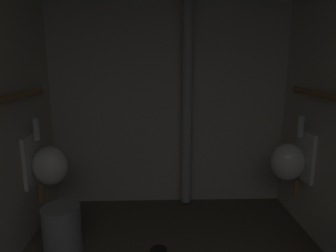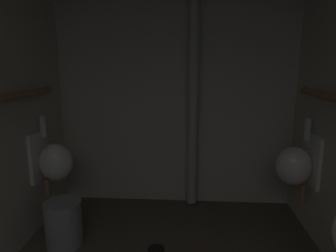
{
  "view_description": "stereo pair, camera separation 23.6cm",
  "coord_description": "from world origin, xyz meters",
  "px_view_note": "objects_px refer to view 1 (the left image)",
  "views": [
    {
      "loc": [
        -0.11,
        0.13,
        1.49
      ],
      "look_at": [
        -0.03,
        2.54,
        0.98
      ],
      "focal_mm": 32.26,
      "sensor_mm": 36.0,
      "label": 1
    },
    {
      "loc": [
        0.13,
        0.13,
        1.49
      ],
      "look_at": [
        -0.03,
        2.54,
        0.98
      ],
      "focal_mm": 32.26,
      "sensor_mm": 36.0,
      "label": 2
    }
  ],
  "objects_px": {
    "standpipe_back_wall": "(187,91)",
    "floor_drain": "(159,250)",
    "waste_bin": "(62,229)",
    "urinal_right_far": "(290,161)",
    "urinal_left_mid": "(48,164)"
  },
  "relations": [
    {
      "from": "urinal_left_mid",
      "to": "standpipe_back_wall",
      "type": "height_order",
      "value": "standpipe_back_wall"
    },
    {
      "from": "standpipe_back_wall",
      "to": "waste_bin",
      "type": "height_order",
      "value": "standpipe_back_wall"
    },
    {
      "from": "urinal_right_far",
      "to": "standpipe_back_wall",
      "type": "bearing_deg",
      "value": 151.43
    },
    {
      "from": "standpipe_back_wall",
      "to": "floor_drain",
      "type": "xyz_separation_m",
      "value": [
        -0.29,
        -0.83,
        -1.21
      ]
    },
    {
      "from": "standpipe_back_wall",
      "to": "waste_bin",
      "type": "bearing_deg",
      "value": -142.6
    },
    {
      "from": "urinal_left_mid",
      "to": "standpipe_back_wall",
      "type": "distance_m",
      "value": 1.47
    },
    {
      "from": "urinal_left_mid",
      "to": "urinal_right_far",
      "type": "height_order",
      "value": "same"
    },
    {
      "from": "standpipe_back_wall",
      "to": "floor_drain",
      "type": "relative_size",
      "value": 16.97
    },
    {
      "from": "waste_bin",
      "to": "floor_drain",
      "type": "bearing_deg",
      "value": -1.32
    },
    {
      "from": "urinal_left_mid",
      "to": "floor_drain",
      "type": "relative_size",
      "value": 5.39
    },
    {
      "from": "urinal_right_far",
      "to": "standpipe_back_wall",
      "type": "height_order",
      "value": "standpipe_back_wall"
    },
    {
      "from": "floor_drain",
      "to": "waste_bin",
      "type": "height_order",
      "value": "waste_bin"
    },
    {
      "from": "urinal_right_far",
      "to": "floor_drain",
      "type": "bearing_deg",
      "value": -163.57
    },
    {
      "from": "urinal_left_mid",
      "to": "standpipe_back_wall",
      "type": "bearing_deg",
      "value": 22.5
    },
    {
      "from": "standpipe_back_wall",
      "to": "waste_bin",
      "type": "relative_size",
      "value": 6.26
    }
  ]
}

